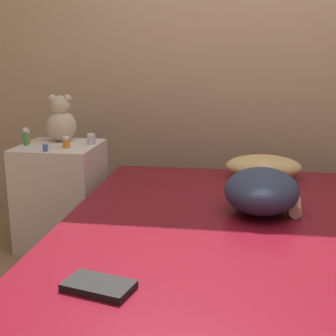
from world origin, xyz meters
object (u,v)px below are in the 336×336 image
at_px(book, 99,286).
at_px(teddy_bear, 61,121).
at_px(pillow, 263,167).
at_px(bottle_orange, 66,142).
at_px(bottle_green, 26,137).
at_px(person_lying, 263,189).
at_px(bottle_blue, 45,147).
at_px(bottle_amber, 28,137).
at_px(bottle_clear, 91,139).

bearing_deg(book, teddy_bear, 114.62).
relative_size(pillow, bottle_orange, 6.72).
bearing_deg(bottle_green, person_lying, -17.63).
relative_size(bottle_orange, bottle_blue, 1.24).
distance_m(pillow, person_lying, 0.58).
distance_m(pillow, bottle_orange, 1.20).
xyz_separation_m(bottle_amber, book, (0.88, -1.41, -0.22)).
bearing_deg(book, bottle_green, 122.63).
relative_size(bottle_blue, book, 0.22).
height_order(pillow, bottle_clear, bottle_clear).
xyz_separation_m(pillow, bottle_orange, (-1.18, -0.16, 0.15)).
bearing_deg(teddy_bear, bottle_orange, -62.91).
bearing_deg(bottle_clear, book, -71.77).
distance_m(pillow, bottle_amber, 1.48).
bearing_deg(bottle_blue, book, -60.60).
relative_size(bottle_clear, bottle_green, 0.60).
height_order(bottle_clear, bottle_orange, bottle_orange).
relative_size(bottle_orange, book, 0.27).
distance_m(bottle_orange, bottle_blue, 0.14).
xyz_separation_m(pillow, bottle_amber, (-1.47, -0.06, 0.16)).
bearing_deg(book, bottle_clear, 108.23).
height_order(person_lying, bottle_blue, bottle_blue).
xyz_separation_m(teddy_bear, bottle_amber, (-0.18, -0.11, -0.09)).
distance_m(bottle_clear, bottle_green, 0.40).
xyz_separation_m(bottle_clear, book, (0.48, -1.45, -0.21)).
relative_size(bottle_green, bottle_blue, 1.99).
xyz_separation_m(teddy_bear, book, (0.70, -1.53, -0.30)).
bearing_deg(bottle_green, pillow, 4.76).
bearing_deg(bottle_orange, bottle_green, 172.11).
relative_size(teddy_bear, bottle_green, 2.75).
bearing_deg(bottle_blue, bottle_green, 141.45).
relative_size(bottle_amber, book, 0.35).
xyz_separation_m(teddy_bear, bottle_green, (-0.17, -0.18, -0.08)).
bearing_deg(book, bottle_amber, 121.99).
xyz_separation_m(bottle_orange, bottle_amber, (-0.29, 0.10, 0.01)).
xyz_separation_m(bottle_amber, bottle_blue, (0.21, -0.21, -0.02)).
distance_m(teddy_bear, bottle_green, 0.25).
bearing_deg(bottle_amber, bottle_orange, -18.63).
distance_m(bottle_clear, bottle_orange, 0.18).
relative_size(teddy_bear, bottle_orange, 4.42).
distance_m(pillow, book, 1.59).
bearing_deg(teddy_bear, bottle_amber, -147.76).
distance_m(bottle_amber, bottle_blue, 0.29).
bearing_deg(bottle_green, book, -57.37).
relative_size(bottle_clear, book, 0.27).
bearing_deg(pillow, bottle_blue, -167.89).
bearing_deg(bottle_orange, bottle_clear, 49.17).
distance_m(person_lying, bottle_clear, 1.18).
bearing_deg(teddy_bear, bottle_blue, -85.95).
bearing_deg(bottle_clear, bottle_green, -166.38).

